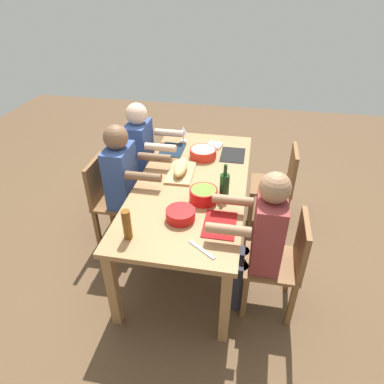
# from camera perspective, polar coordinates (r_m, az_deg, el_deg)

# --- Properties ---
(ground_plane) EXTENTS (8.00, 8.00, 0.00)m
(ground_plane) POSITION_cam_1_polar(r_m,az_deg,el_deg) (3.37, 0.00, -8.93)
(ground_plane) COLOR brown
(dining_table) EXTENTS (1.98, 0.92, 0.74)m
(dining_table) POSITION_cam_1_polar(r_m,az_deg,el_deg) (2.97, 0.00, 0.52)
(dining_table) COLOR #9E7044
(dining_table) RESTS_ON ground_plane
(chair_far_right) EXTENTS (0.40, 0.40, 0.85)m
(chair_far_right) POSITION_cam_1_polar(r_m,az_deg,el_deg) (3.70, -10.48, 3.93)
(chair_far_right) COLOR brown
(chair_far_right) RESTS_ON ground_plane
(diner_far_right) EXTENTS (0.41, 0.53, 1.20)m
(diner_far_right) POSITION_cam_1_polar(r_m,az_deg,el_deg) (3.54, -8.02, 6.71)
(diner_far_right) COLOR #2D2D38
(diner_far_right) RESTS_ON ground_plane
(chair_near_right) EXTENTS (0.40, 0.40, 0.85)m
(chair_near_right) POSITION_cam_1_polar(r_m,az_deg,el_deg) (3.50, 14.38, 1.55)
(chair_near_right) COLOR brown
(chair_near_right) RESTS_ON ground_plane
(chair_near_left) EXTENTS (0.40, 0.40, 0.85)m
(chair_near_left) POSITION_cam_1_polar(r_m,az_deg,el_deg) (2.64, 15.02, -10.86)
(chair_near_left) COLOR brown
(chair_near_left) RESTS_ON ground_plane
(diner_near_left) EXTENTS (0.41, 0.53, 1.20)m
(diner_near_left) POSITION_cam_1_polar(r_m,az_deg,el_deg) (2.48, 11.50, -6.94)
(diner_near_left) COLOR #2D2D38
(diner_near_left) RESTS_ON ground_plane
(chair_far_center) EXTENTS (0.40, 0.40, 0.85)m
(chair_far_center) POSITION_cam_1_polar(r_m,az_deg,el_deg) (3.28, -13.60, -0.74)
(chair_far_center) COLOR brown
(chair_far_center) RESTS_ON ground_plane
(diner_far_center) EXTENTS (0.41, 0.53, 1.20)m
(diner_far_center) POSITION_cam_1_polar(r_m,az_deg,el_deg) (3.10, -10.99, 2.18)
(diner_far_center) COLOR #2D2D38
(diner_far_center) RESTS_ON ground_plane
(serving_bowl_salad) EXTENTS (0.22, 0.22, 0.10)m
(serving_bowl_salad) POSITION_cam_1_polar(r_m,az_deg,el_deg) (2.65, 1.93, -0.38)
(serving_bowl_salad) COLOR red
(serving_bowl_salad) RESTS_ON dining_table
(serving_bowl_greens) EXTENTS (0.21, 0.21, 0.08)m
(serving_bowl_greens) POSITION_cam_1_polar(r_m,az_deg,el_deg) (2.47, -1.93, -3.67)
(serving_bowl_greens) COLOR red
(serving_bowl_greens) RESTS_ON dining_table
(serving_bowl_pasta) EXTENTS (0.26, 0.26, 0.09)m
(serving_bowl_pasta) POSITION_cam_1_polar(r_m,az_deg,el_deg) (3.28, 1.85, 6.59)
(serving_bowl_pasta) COLOR red
(serving_bowl_pasta) RESTS_ON dining_table
(cutting_board) EXTENTS (0.41, 0.23, 0.02)m
(cutting_board) POSITION_cam_1_polar(r_m,az_deg,el_deg) (3.03, -1.86, 3.24)
(cutting_board) COLOR tan
(cutting_board) RESTS_ON dining_table
(bread_loaf) EXTENTS (0.32, 0.12, 0.09)m
(bread_loaf) POSITION_cam_1_polar(r_m,az_deg,el_deg) (3.00, -1.88, 4.15)
(bread_loaf) COLOR tan
(bread_loaf) RESTS_ON cutting_board
(wine_bottle) EXTENTS (0.08, 0.08, 0.29)m
(wine_bottle) POSITION_cam_1_polar(r_m,az_deg,el_deg) (2.68, 5.42, 1.13)
(wine_bottle) COLOR #193819
(wine_bottle) RESTS_ON dining_table
(beer_bottle) EXTENTS (0.06, 0.06, 0.22)m
(beer_bottle) POSITION_cam_1_polar(r_m,az_deg,el_deg) (2.31, -10.79, -5.35)
(beer_bottle) COLOR brown
(beer_bottle) RESTS_ON dining_table
(wine_glass) EXTENTS (0.08, 0.08, 0.17)m
(wine_glass) POSITION_cam_1_polar(r_m,az_deg,el_deg) (3.58, -1.42, 10.12)
(wine_glass) COLOR silver
(wine_glass) RESTS_ON dining_table
(placemat_far_right) EXTENTS (0.32, 0.23, 0.01)m
(placemat_far_right) POSITION_cam_1_polar(r_m,az_deg,el_deg) (3.44, -3.31, 7.03)
(placemat_far_right) COLOR #142333
(placemat_far_right) RESTS_ON dining_table
(placemat_near_right) EXTENTS (0.32, 0.23, 0.01)m
(placemat_near_right) POSITION_cam_1_polar(r_m,az_deg,el_deg) (3.36, 6.80, 6.15)
(placemat_near_right) COLOR black
(placemat_near_right) RESTS_ON dining_table
(placemat_near_left) EXTENTS (0.32, 0.23, 0.01)m
(placemat_near_left) POSITION_cam_1_polar(r_m,az_deg,el_deg) (2.45, 4.65, -5.42)
(placemat_near_left) COLOR maroon
(placemat_near_left) RESTS_ON dining_table
(carving_knife) EXTENTS (0.16, 0.20, 0.01)m
(carving_knife) POSITION_cam_1_polar(r_m,az_deg,el_deg) (2.25, 1.61, -9.54)
(carving_knife) COLOR silver
(carving_knife) RESTS_ON dining_table
(napkin_stack) EXTENTS (0.16, 0.16, 0.02)m
(napkin_stack) POSITION_cam_1_polar(r_m,az_deg,el_deg) (3.52, 3.79, 7.76)
(napkin_stack) COLOR white
(napkin_stack) RESTS_ON dining_table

